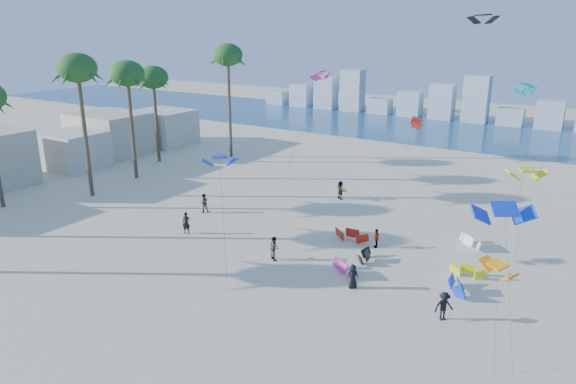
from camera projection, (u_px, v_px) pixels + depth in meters
The scene contains 10 objects.
ground at pixel (96, 328), 29.91m from camera, with size 220.00×220.00×0.00m, color beige.
ocean at pixel (451, 130), 87.69m from camera, with size 220.00×220.00×0.00m, color navy.
kitesurfer_near at pixel (186, 223), 43.40m from camera, with size 0.68×0.45×1.86m, color black.
kitesurfer_mid at pixel (274, 248), 38.59m from camera, with size 0.87×0.68×1.79m, color gray.
kitesurfers_far at pixel (346, 229), 42.22m from camera, with size 33.31×18.41×1.88m.
grounded_kites at pixel (405, 257), 38.20m from camera, with size 12.64×11.78×0.92m.
flying_kites at pixel (488, 100), 36.89m from camera, with size 34.95×28.60×18.25m.
palm_row at pixel (72, 84), 50.98m from camera, with size 10.13×44.80×14.72m.
beachfront_buildings at pixel (57, 147), 63.10m from camera, with size 11.50×43.00×6.00m.
distant_skyline at pixel (461, 104), 95.39m from camera, with size 85.00×3.00×8.40m.
Camera 1 is at (23.45, -15.98, 16.62)m, focal length 32.24 mm.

